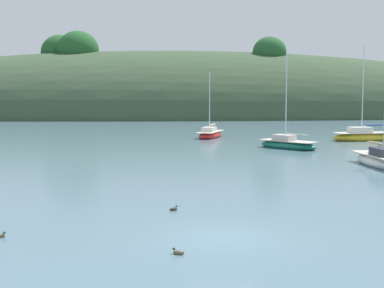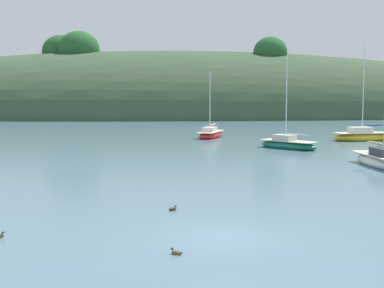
{
  "view_description": "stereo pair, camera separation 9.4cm",
  "coord_description": "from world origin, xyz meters",
  "px_view_note": "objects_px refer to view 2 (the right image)",
  "views": [
    {
      "loc": [
        -2.13,
        -18.51,
        5.03
      ],
      "look_at": [
        0.0,
        20.0,
        1.2
      ],
      "focal_mm": 52.24,
      "sensor_mm": 36.0,
      "label": 1
    },
    {
      "loc": [
        -2.03,
        -18.51,
        5.03
      ],
      "look_at": [
        0.0,
        20.0,
        1.2
      ],
      "focal_mm": 52.24,
      "sensor_mm": 36.0,
      "label": 2
    }
  ],
  "objects_px": {
    "sailboat_blue_center": "(288,144)",
    "duck_lone_left": "(176,253)",
    "sailboat_grey_yawl": "(382,160)",
    "duck_trailing": "(173,209)",
    "sailboat_red_portside": "(211,134)",
    "sailboat_yellow_far": "(365,136)"
  },
  "relations": [
    {
      "from": "sailboat_red_portside",
      "to": "duck_trailing",
      "type": "bearing_deg",
      "value": -97.5
    },
    {
      "from": "sailboat_grey_yawl",
      "to": "sailboat_blue_center",
      "type": "xyz_separation_m",
      "value": [
        -3.66,
        11.07,
        -0.03
      ]
    },
    {
      "from": "sailboat_blue_center",
      "to": "duck_trailing",
      "type": "relative_size",
      "value": 20.51
    },
    {
      "from": "duck_trailing",
      "to": "sailboat_grey_yawl",
      "type": "bearing_deg",
      "value": 42.28
    },
    {
      "from": "sailboat_grey_yawl",
      "to": "sailboat_yellow_far",
      "type": "height_order",
      "value": "sailboat_yellow_far"
    },
    {
      "from": "sailboat_blue_center",
      "to": "duck_trailing",
      "type": "xyz_separation_m",
      "value": [
        -10.17,
        -23.64,
        -0.29
      ]
    },
    {
      "from": "sailboat_red_portside",
      "to": "duck_trailing",
      "type": "height_order",
      "value": "sailboat_red_portside"
    },
    {
      "from": "sailboat_yellow_far",
      "to": "duck_trailing",
      "type": "distance_m",
      "value": 36.02
    },
    {
      "from": "sailboat_blue_center",
      "to": "duck_lone_left",
      "type": "xyz_separation_m",
      "value": [
        -10.18,
        -29.82,
        -0.29
      ]
    },
    {
      "from": "sailboat_grey_yawl",
      "to": "duck_trailing",
      "type": "relative_size",
      "value": 18.1
    },
    {
      "from": "sailboat_red_portside",
      "to": "duck_trailing",
      "type": "relative_size",
      "value": 17.94
    },
    {
      "from": "sailboat_blue_center",
      "to": "duck_lone_left",
      "type": "height_order",
      "value": "sailboat_blue_center"
    },
    {
      "from": "sailboat_blue_center",
      "to": "sailboat_yellow_far",
      "type": "bearing_deg",
      "value": 36.68
    },
    {
      "from": "sailboat_grey_yawl",
      "to": "sailboat_blue_center",
      "type": "relative_size",
      "value": 0.88
    },
    {
      "from": "sailboat_yellow_far",
      "to": "duck_lone_left",
      "type": "relative_size",
      "value": 22.72
    },
    {
      "from": "sailboat_red_portside",
      "to": "duck_trailing",
      "type": "xyz_separation_m",
      "value": [
        -4.53,
        -34.44,
        -0.29
      ]
    },
    {
      "from": "duck_lone_left",
      "to": "sailboat_grey_yawl",
      "type": "bearing_deg",
      "value": 53.57
    },
    {
      "from": "sailboat_yellow_far",
      "to": "duck_lone_left",
      "type": "bearing_deg",
      "value": -117.78
    },
    {
      "from": "sailboat_red_portside",
      "to": "duck_trailing",
      "type": "distance_m",
      "value": 34.74
    },
    {
      "from": "sailboat_blue_center",
      "to": "duck_lone_left",
      "type": "distance_m",
      "value": 31.51
    },
    {
      "from": "duck_trailing",
      "to": "duck_lone_left",
      "type": "bearing_deg",
      "value": -90.06
    },
    {
      "from": "sailboat_grey_yawl",
      "to": "sailboat_yellow_far",
      "type": "distance_m",
      "value": 18.66
    }
  ]
}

